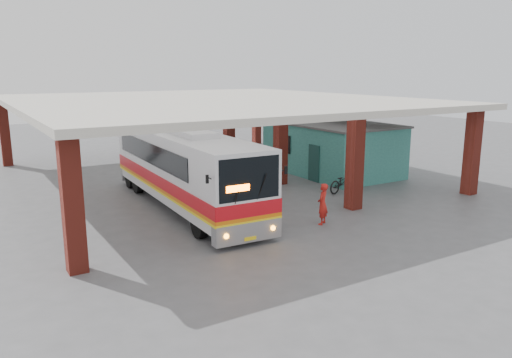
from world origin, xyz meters
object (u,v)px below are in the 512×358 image
object	(u,v)px
motorcycle	(343,182)
pedestrian	(323,204)
red_chair	(270,162)
coach_bus	(184,168)

from	to	relation	value
motorcycle	pedestrian	distance (m)	5.83
motorcycle	red_chair	distance (m)	7.63
pedestrian	red_chair	bearing A→B (deg)	-146.77
pedestrian	red_chair	world-z (taller)	pedestrian
pedestrian	red_chair	size ratio (longest dim) A/B	2.13
motorcycle	pedestrian	bearing A→B (deg)	118.65
coach_bus	pedestrian	size ratio (longest dim) A/B	7.44
coach_bus	pedestrian	world-z (taller)	coach_bus
coach_bus	red_chair	distance (m)	10.60
coach_bus	motorcycle	xyz separation A→B (m)	(8.22, -1.61, -1.29)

